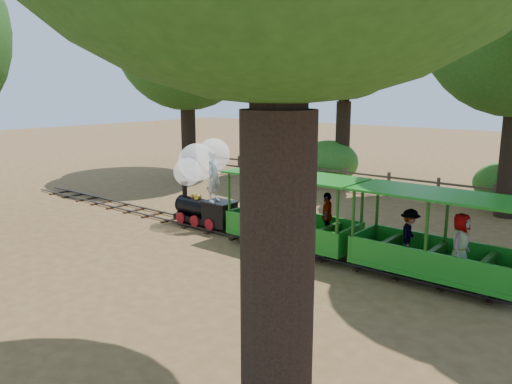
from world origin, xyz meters
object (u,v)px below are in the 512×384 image
Objects in this scene: carriage_front at (290,219)px; carriage_rear at (434,247)px; locomotive at (201,176)px; fence at (366,180)px.

carriage_front is 3.91m from carriage_rear.
locomotive is 0.76× the size of carriage_front.
carriage_rear is at bearing -0.43° from locomotive.
carriage_front is 1.00× the size of carriage_rear.
fence is (-1.77, 8.02, -0.25)m from carriage_front.
carriage_rear reaches higher than fence.
carriage_rear is at bearing 0.48° from carriage_front.
locomotive is 7.41m from carriage_rear.
carriage_rear is (3.91, 0.03, 0.01)m from carriage_front.
locomotive is 3.55m from carriage_front.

